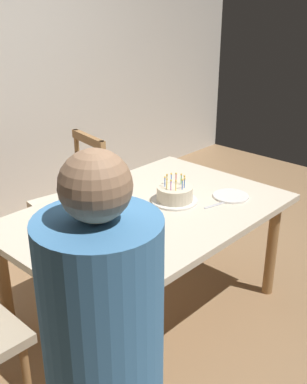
# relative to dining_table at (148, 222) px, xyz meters

# --- Properties ---
(ground) EXTENTS (6.40, 6.40, 0.00)m
(ground) POSITION_rel_dining_table_xyz_m (0.00, 0.00, -0.64)
(ground) COLOR #93704C
(dining_table) EXTENTS (1.63, 1.08, 0.72)m
(dining_table) POSITION_rel_dining_table_xyz_m (0.00, 0.00, 0.00)
(dining_table) COLOR beige
(dining_table) RESTS_ON ground
(birthday_cake) EXTENTS (0.28, 0.28, 0.16)m
(birthday_cake) POSITION_rel_dining_table_xyz_m (0.20, -0.03, 0.12)
(birthday_cake) COLOR silver
(birthday_cake) RESTS_ON dining_table
(plate_near_celebrant) EXTENTS (0.22, 0.22, 0.01)m
(plate_near_celebrant) POSITION_rel_dining_table_xyz_m (-0.45, -0.24, 0.08)
(plate_near_celebrant) COLOR white
(plate_near_celebrant) RESTS_ON dining_table
(plate_far_side) EXTENTS (0.22, 0.22, 0.01)m
(plate_far_side) POSITION_rel_dining_table_xyz_m (-0.08, 0.24, 0.08)
(plate_far_side) COLOR white
(plate_far_side) RESTS_ON dining_table
(plate_near_guest) EXTENTS (0.22, 0.22, 0.01)m
(plate_near_guest) POSITION_rel_dining_table_xyz_m (0.49, -0.24, 0.08)
(plate_near_guest) COLOR white
(plate_near_guest) RESTS_ON dining_table
(fork_near_celebrant) EXTENTS (0.18, 0.05, 0.01)m
(fork_near_celebrant) POSITION_rel_dining_table_xyz_m (-0.61, -0.24, 0.08)
(fork_near_celebrant) COLOR silver
(fork_near_celebrant) RESTS_ON dining_table
(fork_far_side) EXTENTS (0.18, 0.02, 0.01)m
(fork_far_side) POSITION_rel_dining_table_xyz_m (-0.24, 0.24, 0.08)
(fork_far_side) COLOR silver
(fork_far_side) RESTS_ON dining_table
(fork_near_guest) EXTENTS (0.18, 0.06, 0.01)m
(fork_near_guest) POSITION_rel_dining_table_xyz_m (0.33, -0.25, 0.08)
(fork_near_guest) COLOR silver
(fork_near_guest) RESTS_ON dining_table
(chair_spindle_back) EXTENTS (0.51, 0.51, 0.95)m
(chair_spindle_back) POSITION_rel_dining_table_xyz_m (0.09, 0.85, -0.18)
(chair_spindle_back) COLOR beige
(chair_spindle_back) RESTS_ON ground
(person_celebrant) EXTENTS (0.32, 0.32, 1.57)m
(person_celebrant) POSITION_rel_dining_table_xyz_m (-1.14, -0.92, 0.25)
(person_celebrant) COLOR #262328
(person_celebrant) RESTS_ON ground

